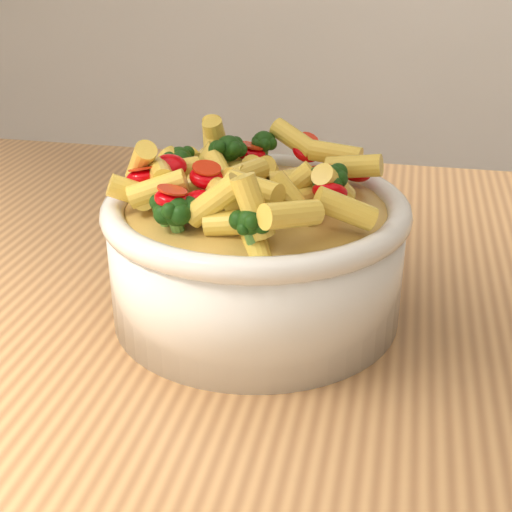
# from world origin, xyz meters

# --- Properties ---
(table) EXTENTS (1.20, 0.80, 0.90)m
(table) POSITION_xyz_m (0.00, 0.00, 0.80)
(table) COLOR #B7834E
(table) RESTS_ON ground
(serving_bowl) EXTENTS (0.24, 0.24, 0.10)m
(serving_bowl) POSITION_xyz_m (0.10, -0.02, 0.95)
(serving_bowl) COLOR white
(serving_bowl) RESTS_ON table
(pasta_salad) EXTENTS (0.19, 0.19, 0.04)m
(pasta_salad) POSITION_xyz_m (0.10, -0.02, 1.01)
(pasta_salad) COLOR #FDD24F
(pasta_salad) RESTS_ON serving_bowl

